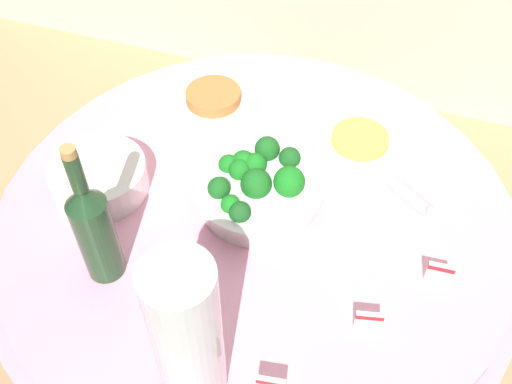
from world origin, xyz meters
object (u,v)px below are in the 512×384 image
at_px(wine_bottle, 94,229).
at_px(serving_tongs, 405,189).
at_px(decorative_fruit_vase, 187,339).
at_px(broccoli_bowl, 257,187).
at_px(label_placard_front, 369,320).
at_px(label_placard_rear, 440,272).
at_px(plate_stack, 99,178).
at_px(food_plate_peanuts, 213,99).
at_px(food_plate_fried_egg, 360,142).

height_order(wine_bottle, serving_tongs, wine_bottle).
height_order(decorative_fruit_vase, serving_tongs, decorative_fruit_vase).
bearing_deg(broccoli_bowl, label_placard_front, -38.18).
bearing_deg(serving_tongs, label_placard_rear, -65.47).
bearing_deg(plate_stack, label_placard_front, -13.37).
distance_m(wine_bottle, label_placard_rear, 0.66).
relative_size(serving_tongs, label_placard_rear, 2.84).
distance_m(plate_stack, serving_tongs, 0.67).
bearing_deg(serving_tongs, plate_stack, -161.60).
xyz_separation_m(decorative_fruit_vase, serving_tongs, (0.27, 0.56, -0.16)).
bearing_deg(wine_bottle, plate_stack, 121.17).
bearing_deg(food_plate_peanuts, label_placard_rear, -29.86).
distance_m(plate_stack, food_plate_fried_egg, 0.60).
relative_size(plate_stack, food_plate_fried_egg, 0.95).
bearing_deg(decorative_fruit_vase, broccoli_bowl, 94.33).
bearing_deg(decorative_fruit_vase, label_placard_front, 37.26).
distance_m(serving_tongs, label_placard_front, 0.36).
distance_m(plate_stack, label_placard_front, 0.65).
xyz_separation_m(plate_stack, label_placard_front, (0.63, -0.15, -0.00)).
bearing_deg(label_placard_front, serving_tongs, 88.48).
distance_m(broccoli_bowl, serving_tongs, 0.33).
relative_size(broccoli_bowl, wine_bottle, 0.83).
xyz_separation_m(plate_stack, food_plate_peanuts, (0.13, 0.35, -0.02)).
height_order(food_plate_fried_egg, label_placard_front, label_placard_front).
xyz_separation_m(decorative_fruit_vase, label_placard_rear, (0.37, 0.34, -0.13)).
distance_m(wine_bottle, label_placard_front, 0.53).
xyz_separation_m(plate_stack, wine_bottle, (0.11, -0.19, 0.09)).
xyz_separation_m(broccoli_bowl, food_plate_fried_egg, (0.17, 0.24, -0.03)).
height_order(broccoli_bowl, decorative_fruit_vase, decorative_fruit_vase).
xyz_separation_m(plate_stack, label_placard_rear, (0.74, -0.00, -0.00)).
bearing_deg(serving_tongs, broccoli_bowl, -156.17).
height_order(plate_stack, label_placard_front, plate_stack).
distance_m(decorative_fruit_vase, label_placard_front, 0.35).
distance_m(wine_bottle, serving_tongs, 0.67).
xyz_separation_m(food_plate_fried_egg, food_plate_peanuts, (-0.38, 0.03, 0.00)).
xyz_separation_m(broccoli_bowl, food_plate_peanuts, (-0.21, 0.27, -0.03)).
xyz_separation_m(broccoli_bowl, wine_bottle, (-0.23, -0.27, 0.09)).
height_order(plate_stack, food_plate_peanuts, plate_stack).
distance_m(food_plate_peanuts, label_placard_rear, 0.70).
distance_m(decorative_fruit_vase, label_placard_rear, 0.52).
distance_m(wine_bottle, food_plate_fried_egg, 0.65).
height_order(wine_bottle, label_placard_front, wine_bottle).
distance_m(serving_tongs, food_plate_peanuts, 0.53).
bearing_deg(label_placard_rear, wine_bottle, -163.68).
height_order(serving_tongs, food_plate_peanuts, food_plate_peanuts).
relative_size(plate_stack, label_placard_front, 3.82).
bearing_deg(food_plate_peanuts, plate_stack, -110.67).
relative_size(decorative_fruit_vase, food_plate_peanuts, 1.55).
bearing_deg(broccoli_bowl, food_plate_fried_egg, 54.10).
relative_size(plate_stack, decorative_fruit_vase, 0.62).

